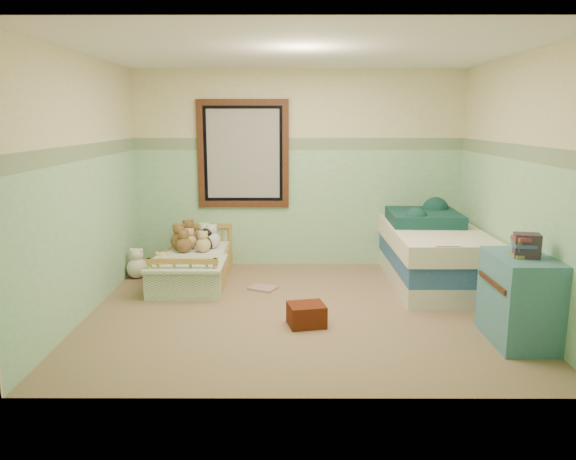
{
  "coord_description": "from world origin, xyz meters",
  "views": [
    {
      "loc": [
        -0.12,
        -5.3,
        1.89
      ],
      "look_at": [
        -0.13,
        0.35,
        0.75
      ],
      "focal_mm": 34.53,
      "sensor_mm": 36.0,
      "label": 1
    }
  ],
  "objects_px": {
    "toddler_bed_frame": "(195,272)",
    "plush_floor_tan": "(163,273)",
    "floor_book": "(263,288)",
    "red_pillow": "(306,315)",
    "twin_bed_frame": "(432,274)",
    "plush_floor_cream": "(137,268)",
    "dresser": "(519,299)"
  },
  "relations": [
    {
      "from": "plush_floor_cream",
      "to": "red_pillow",
      "type": "bearing_deg",
      "value": -38.07
    },
    {
      "from": "plush_floor_tan",
      "to": "floor_book",
      "type": "distance_m",
      "value": 1.2
    },
    {
      "from": "plush_floor_cream",
      "to": "red_pillow",
      "type": "relative_size",
      "value": 0.76
    },
    {
      "from": "twin_bed_frame",
      "to": "floor_book",
      "type": "distance_m",
      "value": 1.98
    },
    {
      "from": "toddler_bed_frame",
      "to": "floor_book",
      "type": "height_order",
      "value": "toddler_bed_frame"
    },
    {
      "from": "plush_floor_tan",
      "to": "red_pillow",
      "type": "bearing_deg",
      "value": -39.18
    },
    {
      "from": "floor_book",
      "to": "plush_floor_cream",
      "type": "bearing_deg",
      "value": -169.5
    },
    {
      "from": "red_pillow",
      "to": "floor_book",
      "type": "xyz_separation_m",
      "value": [
        -0.46,
        1.11,
        -0.09
      ]
    },
    {
      "from": "red_pillow",
      "to": "toddler_bed_frame",
      "type": "bearing_deg",
      "value": 131.08
    },
    {
      "from": "plush_floor_cream",
      "to": "floor_book",
      "type": "bearing_deg",
      "value": -16.51
    },
    {
      "from": "plush_floor_cream",
      "to": "toddler_bed_frame",
      "type": "bearing_deg",
      "value": -6.98
    },
    {
      "from": "twin_bed_frame",
      "to": "toddler_bed_frame",
      "type": "bearing_deg",
      "value": 177.3
    },
    {
      "from": "plush_floor_cream",
      "to": "twin_bed_frame",
      "type": "distance_m",
      "value": 3.51
    },
    {
      "from": "twin_bed_frame",
      "to": "dresser",
      "type": "xyz_separation_m",
      "value": [
        0.3,
        -1.71,
        0.27
      ]
    },
    {
      "from": "twin_bed_frame",
      "to": "plush_floor_tan",
      "type": "bearing_deg",
      "value": -179.7
    },
    {
      "from": "plush_floor_tan",
      "to": "dresser",
      "type": "height_order",
      "value": "dresser"
    },
    {
      "from": "plush_floor_tan",
      "to": "twin_bed_frame",
      "type": "bearing_deg",
      "value": 0.3
    },
    {
      "from": "toddler_bed_frame",
      "to": "plush_floor_tan",
      "type": "relative_size",
      "value": 5.86
    },
    {
      "from": "plush_floor_cream",
      "to": "twin_bed_frame",
      "type": "relative_size",
      "value": 0.13
    },
    {
      "from": "dresser",
      "to": "plush_floor_cream",
      "type": "bearing_deg",
      "value": 153.14
    },
    {
      "from": "plush_floor_cream",
      "to": "plush_floor_tan",
      "type": "relative_size",
      "value": 0.96
    },
    {
      "from": "plush_floor_tan",
      "to": "floor_book",
      "type": "bearing_deg",
      "value": -10.69
    },
    {
      "from": "dresser",
      "to": "red_pillow",
      "type": "relative_size",
      "value": 2.31
    },
    {
      "from": "red_pillow",
      "to": "floor_book",
      "type": "relative_size",
      "value": 1.14
    },
    {
      "from": "plush_floor_cream",
      "to": "red_pillow",
      "type": "height_order",
      "value": "plush_floor_cream"
    },
    {
      "from": "toddler_bed_frame",
      "to": "dresser",
      "type": "height_order",
      "value": "dresser"
    },
    {
      "from": "twin_bed_frame",
      "to": "floor_book",
      "type": "height_order",
      "value": "twin_bed_frame"
    },
    {
      "from": "toddler_bed_frame",
      "to": "floor_book",
      "type": "xyz_separation_m",
      "value": [
        0.83,
        -0.37,
        -0.08
      ]
    },
    {
      "from": "floor_book",
      "to": "twin_bed_frame",
      "type": "bearing_deg",
      "value": 33.93
    },
    {
      "from": "plush_floor_cream",
      "to": "dresser",
      "type": "relative_size",
      "value": 0.33
    },
    {
      "from": "twin_bed_frame",
      "to": "floor_book",
      "type": "relative_size",
      "value": 6.66
    },
    {
      "from": "toddler_bed_frame",
      "to": "plush_floor_tan",
      "type": "distance_m",
      "value": 0.37
    }
  ]
}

